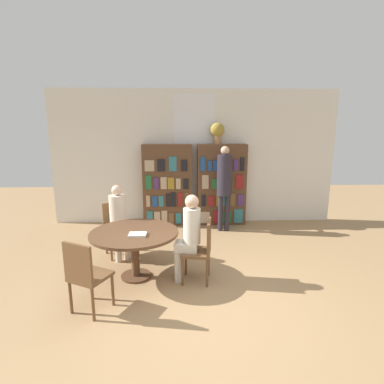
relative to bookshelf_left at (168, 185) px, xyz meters
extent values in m
plane|color=#9E7A51|center=(0.60, -3.41, -0.90)|extent=(16.00, 16.00, 0.00)
cube|color=silver|center=(0.60, 0.19, 0.60)|extent=(6.40, 0.06, 3.00)
cube|color=white|center=(0.60, 0.16, 1.45)|extent=(0.90, 0.01, 1.10)
cube|color=brown|center=(0.00, 0.00, 0.00)|extent=(1.09, 0.32, 1.81)
cube|color=#2D707A|center=(-0.40, -0.17, -0.70)|extent=(0.13, 0.02, 0.29)
cube|color=tan|center=(-0.24, -0.17, -0.70)|extent=(0.14, 0.02, 0.28)
cube|color=tan|center=(-0.08, -0.17, -0.69)|extent=(0.13, 0.02, 0.30)
cube|color=brown|center=(0.07, -0.17, -0.72)|extent=(0.12, 0.02, 0.24)
cube|color=#2D707A|center=(0.24, -0.17, -0.72)|extent=(0.13, 0.02, 0.24)
cube|color=black|center=(0.42, -0.17, -0.70)|extent=(0.13, 0.02, 0.28)
cube|color=tan|center=(-0.43, -0.17, -0.32)|extent=(0.08, 0.02, 0.25)
cube|color=navy|center=(-0.28, -0.17, -0.33)|extent=(0.11, 0.02, 0.24)
cube|color=#2D707A|center=(-0.14, -0.17, -0.33)|extent=(0.11, 0.02, 0.24)
cube|color=black|center=(0.01, -0.17, -0.30)|extent=(0.08, 0.02, 0.29)
cube|color=black|center=(0.13, -0.17, -0.29)|extent=(0.12, 0.02, 0.31)
cube|color=maroon|center=(0.28, -0.17, -0.29)|extent=(0.09, 0.02, 0.31)
cube|color=brown|center=(0.43, -0.17, -0.29)|extent=(0.08, 0.02, 0.31)
cube|color=#236638|center=(-0.41, -0.17, 0.10)|extent=(0.13, 0.02, 0.31)
cube|color=#4C2D6B|center=(-0.24, -0.17, 0.07)|extent=(0.10, 0.02, 0.26)
cube|color=tan|center=(-0.08, -0.17, 0.08)|extent=(0.13, 0.02, 0.27)
cube|color=olive|center=(0.08, -0.17, 0.07)|extent=(0.14, 0.02, 0.25)
cube|color=tan|center=(0.24, -0.17, 0.06)|extent=(0.10, 0.02, 0.23)
cube|color=black|center=(0.41, -0.17, 0.06)|extent=(0.12, 0.02, 0.23)
cube|color=tan|center=(-0.38, -0.17, 0.46)|extent=(0.21, 0.02, 0.24)
cube|color=black|center=(-0.13, -0.17, 0.47)|extent=(0.16, 0.02, 0.26)
cube|color=#2D707A|center=(0.12, -0.17, 0.50)|extent=(0.17, 0.02, 0.32)
cube|color=black|center=(0.37, -0.17, 0.46)|extent=(0.14, 0.02, 0.24)
cube|color=brown|center=(1.21, 0.00, 0.00)|extent=(1.09, 0.32, 1.81)
cube|color=tan|center=(0.84, -0.17, -0.71)|extent=(0.20, 0.02, 0.26)
cube|color=maroon|center=(1.09, -0.17, -0.70)|extent=(0.15, 0.02, 0.29)
cube|color=#236638|center=(1.32, -0.17, -0.72)|extent=(0.19, 0.02, 0.24)
cube|color=#2D707A|center=(1.59, -0.17, -0.69)|extent=(0.20, 0.02, 0.31)
cube|color=black|center=(0.80, -0.17, -0.32)|extent=(0.09, 0.02, 0.26)
cube|color=maroon|center=(0.97, -0.17, -0.33)|extent=(0.13, 0.02, 0.23)
cube|color=olive|center=(1.13, -0.17, -0.33)|extent=(0.09, 0.02, 0.23)
cube|color=#2D707A|center=(1.28, -0.17, -0.29)|extent=(0.11, 0.02, 0.31)
cube|color=brown|center=(1.45, -0.17, -0.31)|extent=(0.11, 0.02, 0.28)
cube|color=#4C2D6B|center=(1.63, -0.17, -0.32)|extent=(0.13, 0.02, 0.26)
cube|color=tan|center=(0.83, -0.17, 0.10)|extent=(0.14, 0.02, 0.30)
cube|color=#236638|center=(1.08, -0.17, 0.05)|extent=(0.18, 0.02, 0.22)
cube|color=#236638|center=(1.32, -0.17, 0.06)|extent=(0.14, 0.02, 0.23)
cube|color=maroon|center=(1.59, -0.17, 0.10)|extent=(0.16, 0.02, 0.30)
cube|color=navy|center=(0.78, -0.17, 0.49)|extent=(0.11, 0.02, 0.30)
cube|color=navy|center=(0.93, -0.17, 0.45)|extent=(0.09, 0.02, 0.23)
cube|color=navy|center=(1.06, -0.17, 0.45)|extent=(0.12, 0.02, 0.23)
cube|color=#236638|center=(1.21, -0.17, 0.49)|extent=(0.08, 0.02, 0.31)
cube|color=maroon|center=(1.35, -0.17, 0.47)|extent=(0.11, 0.02, 0.25)
cube|color=#4C2D6B|center=(1.50, -0.17, 0.46)|extent=(0.10, 0.02, 0.25)
cube|color=black|center=(1.64, -0.17, 0.49)|extent=(0.09, 0.02, 0.30)
cylinder|color=#997047|center=(1.10, 0.00, 1.00)|extent=(0.17, 0.17, 0.18)
sphere|color=olive|center=(1.10, 0.00, 1.22)|extent=(0.31, 0.31, 0.31)
cylinder|color=brown|center=(-0.38, -2.51, -0.89)|extent=(0.44, 0.44, 0.03)
cylinder|color=brown|center=(-0.38, -2.51, -0.56)|extent=(0.12, 0.12, 0.63)
cylinder|color=brown|center=(-0.38, -2.51, -0.22)|extent=(1.26, 1.26, 0.04)
cube|color=brown|center=(-0.78, -3.30, -0.47)|extent=(0.54, 0.54, 0.04)
cube|color=brown|center=(-0.86, -3.46, -0.23)|extent=(0.37, 0.21, 0.45)
cylinder|color=brown|center=(-0.86, -3.07, -0.70)|extent=(0.04, 0.04, 0.41)
cylinder|color=brown|center=(-0.55, -3.23, -0.70)|extent=(0.04, 0.04, 0.41)
cylinder|color=brown|center=(-1.01, -3.38, -0.70)|extent=(0.04, 0.04, 0.41)
cylinder|color=brown|center=(-0.71, -3.53, -0.70)|extent=(0.04, 0.04, 0.41)
cube|color=brown|center=(-0.78, -1.71, -0.47)|extent=(0.54, 0.54, 0.04)
cube|color=brown|center=(-0.87, -1.55, -0.23)|extent=(0.37, 0.21, 0.45)
cylinder|color=brown|center=(-0.55, -1.79, -0.70)|extent=(0.04, 0.04, 0.41)
cylinder|color=brown|center=(-0.86, -1.94, -0.70)|extent=(0.04, 0.04, 0.41)
cylinder|color=brown|center=(-0.71, -1.48, -0.70)|extent=(0.04, 0.04, 0.41)
cylinder|color=brown|center=(-1.01, -1.64, -0.70)|extent=(0.04, 0.04, 0.41)
cube|color=brown|center=(0.50, -2.64, -0.47)|extent=(0.46, 0.46, 0.04)
cube|color=brown|center=(0.68, -2.67, -0.23)|extent=(0.10, 0.40, 0.45)
cylinder|color=brown|center=(0.31, -2.78, -0.70)|extent=(0.04, 0.04, 0.41)
cylinder|color=brown|center=(0.36, -2.45, -0.70)|extent=(0.04, 0.04, 0.41)
cylinder|color=brown|center=(0.65, -2.84, -0.70)|extent=(0.04, 0.04, 0.41)
cylinder|color=brown|center=(0.70, -2.50, -0.70)|extent=(0.04, 0.04, 0.41)
cube|color=beige|center=(-0.72, -1.84, -0.39)|extent=(0.39, 0.41, 0.12)
cylinder|color=beige|center=(-0.76, -1.76, -0.08)|extent=(0.27, 0.27, 0.50)
sphere|color=#DBB293|center=(-0.76, -1.76, 0.26)|extent=(0.17, 0.17, 0.17)
cylinder|color=beige|center=(-0.60, -1.90, -0.68)|extent=(0.10, 0.10, 0.45)
cylinder|color=beige|center=(-0.74, -1.97, -0.68)|extent=(0.10, 0.10, 0.45)
cube|color=beige|center=(0.37, -2.62, -0.39)|extent=(0.35, 0.29, 0.12)
cylinder|color=beige|center=(0.44, -2.63, -0.08)|extent=(0.24, 0.24, 0.50)
sphere|color=tan|center=(0.44, -2.63, 0.27)|extent=(0.19, 0.19, 0.19)
cylinder|color=beige|center=(0.24, -2.67, -0.68)|extent=(0.10, 0.10, 0.45)
cylinder|color=beige|center=(0.27, -2.54, -0.68)|extent=(0.10, 0.10, 0.45)
cylinder|color=#28232D|center=(1.13, -0.51, -0.51)|extent=(0.10, 0.10, 0.78)
cylinder|color=#28232D|center=(1.27, -0.51, -0.51)|extent=(0.10, 0.10, 0.78)
cylinder|color=#28232D|center=(1.20, -0.51, 0.30)|extent=(0.31, 0.31, 0.84)
sphere|color=tan|center=(1.20, -0.51, 0.81)|extent=(0.18, 0.18, 0.18)
cylinder|color=#28232D|center=(1.29, -0.23, 0.51)|extent=(0.07, 0.30, 0.07)
cube|color=silver|center=(-0.31, -2.67, -0.18)|extent=(0.24, 0.18, 0.03)
camera|label=1|loc=(0.30, -6.60, 1.24)|focal=28.00mm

